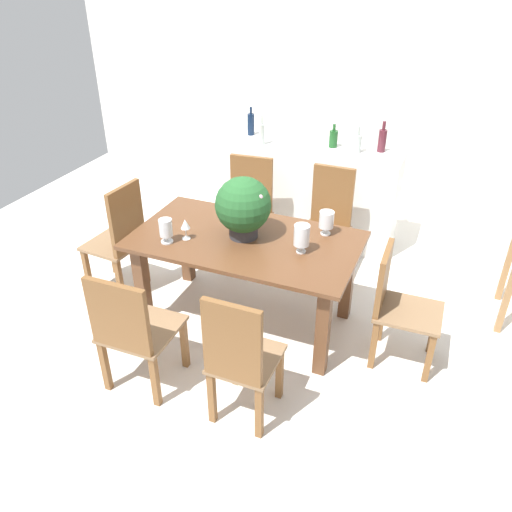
{
  "coord_description": "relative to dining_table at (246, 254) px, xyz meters",
  "views": [
    {
      "loc": [
        1.38,
        -3.09,
        2.69
      ],
      "look_at": [
        0.06,
        0.12,
        0.59
      ],
      "focal_mm": 36.26,
      "sensor_mm": 36.0,
      "label": 1
    }
  ],
  "objects": [
    {
      "name": "wine_bottle_tall",
      "position": [
        0.67,
        1.75,
        0.46
      ],
      "size": [
        0.08,
        0.08,
        0.29
      ],
      "color": "#511E28",
      "rests_on": "kitchen_counter"
    },
    {
      "name": "ground_plane",
      "position": [
        0.0,
        -0.04,
        -0.63
      ],
      "size": [
        7.04,
        7.04,
        0.0
      ],
      "primitive_type": "plane",
      "color": "silver"
    },
    {
      "name": "wine_bottle_amber",
      "position": [
        0.21,
        1.69,
        0.43
      ],
      "size": [
        0.08,
        0.08,
        0.23
      ],
      "color": "#194C1E",
      "rests_on": "kitchen_counter"
    },
    {
      "name": "wine_glass",
      "position": [
        -0.41,
        -0.17,
        0.26
      ],
      "size": [
        0.07,
        0.07,
        0.16
      ],
      "color": "silver",
      "rests_on": "dining_table"
    },
    {
      "name": "flower_centerpiece",
      "position": [
        -0.03,
        0.03,
        0.39
      ],
      "size": [
        0.42,
        0.42,
        0.48
      ],
      "color": "#333338",
      "rests_on": "dining_table"
    },
    {
      "name": "crystal_vase_right",
      "position": [
        -0.52,
        -0.27,
        0.25
      ],
      "size": [
        0.1,
        0.1,
        0.19
      ],
      "color": "silver",
      "rests_on": "dining_table"
    },
    {
      "name": "chair_far_right",
      "position": [
        0.39,
        0.99,
        -0.09
      ],
      "size": [
        0.41,
        0.46,
        1.01
      ],
      "rotation": [
        0.0,
        0.0,
        -0.0
      ],
      "color": "brown",
      "rests_on": "ground"
    },
    {
      "name": "chair_foot_end",
      "position": [
        1.17,
        -0.0,
        -0.13
      ],
      "size": [
        0.47,
        0.42,
        0.9
      ],
      "rotation": [
        0.0,
        0.0,
        1.59
      ],
      "color": "brown",
      "rests_on": "ground"
    },
    {
      "name": "chair_far_left",
      "position": [
        -0.4,
        0.99,
        -0.08
      ],
      "size": [
        0.48,
        0.45,
        1.0
      ],
      "rotation": [
        0.0,
        0.0,
        0.08
      ],
      "color": "brown",
      "rests_on": "ground"
    },
    {
      "name": "chair_head_end",
      "position": [
        -1.16,
        -0.01,
        -0.08
      ],
      "size": [
        0.47,
        0.45,
        1.03
      ],
      "rotation": [
        0.0,
        0.0,
        -1.65
      ],
      "color": "brown",
      "rests_on": "ground"
    },
    {
      "name": "back_wall",
      "position": [
        0.0,
        2.56,
        0.67
      ],
      "size": [
        6.4,
        0.1,
        2.6
      ],
      "primitive_type": "cube",
      "color": "white",
      "rests_on": "ground"
    },
    {
      "name": "crystal_vase_center_near",
      "position": [
        0.54,
        0.3,
        0.26
      ],
      "size": [
        0.11,
        0.11,
        0.19
      ],
      "color": "silver",
      "rests_on": "dining_table"
    },
    {
      "name": "wine_bottle_green",
      "position": [
        -0.69,
        1.74,
        0.46
      ],
      "size": [
        0.07,
        0.07,
        0.29
      ],
      "color": "#0F1E38",
      "rests_on": "kitchen_counter"
    },
    {
      "name": "chair_near_right",
      "position": [
        0.39,
        -0.99,
        -0.09
      ],
      "size": [
        0.4,
        0.44,
        1.0
      ],
      "rotation": [
        0.0,
        0.0,
        3.14
      ],
      "color": "brown",
      "rests_on": "ground"
    },
    {
      "name": "wine_bottle_clear",
      "position": [
        -0.47,
        1.5,
        0.45
      ],
      "size": [
        0.06,
        0.06,
        0.29
      ],
      "color": "#B2BFB7",
      "rests_on": "kitchen_counter"
    },
    {
      "name": "kitchen_counter",
      "position": [
        0.03,
        1.6,
        -0.14
      ],
      "size": [
        1.77,
        0.5,
        0.97
      ],
      "primitive_type": "cube",
      "color": "white",
      "rests_on": "ground"
    },
    {
      "name": "chair_near_left",
      "position": [
        -0.39,
        -1.0,
        -0.11
      ],
      "size": [
        0.48,
        0.48,
        0.95
      ],
      "rotation": [
        0.0,
        0.0,
        3.15
      ],
      "color": "brown",
      "rests_on": "ground"
    },
    {
      "name": "crystal_vase_left",
      "position": [
        0.45,
        -0.03,
        0.27
      ],
      "size": [
        0.11,
        0.11,
        0.22
      ],
      "color": "silver",
      "rests_on": "dining_table"
    },
    {
      "name": "wine_bottle_dark",
      "position": [
        0.46,
        1.63,
        0.44
      ],
      "size": [
        0.07,
        0.07,
        0.26
      ],
      "color": "#B2BFB7",
      "rests_on": "kitchen_counter"
    },
    {
      "name": "dining_table",
      "position": [
        0.0,
        0.0,
        0.0
      ],
      "size": [
        1.72,
        0.96,
        0.77
      ],
      "color": "brown",
      "rests_on": "ground"
    }
  ]
}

